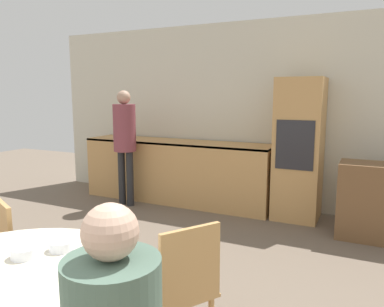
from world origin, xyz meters
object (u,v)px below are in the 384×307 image
(cup, at_px, (99,272))
(bowl_near, at_px, (62,245))
(chair_far_right, at_px, (182,286))
(person_standing, at_px, (125,135))
(oven_unit, at_px, (299,149))
(bowl_centre, at_px, (24,252))

(cup, xyz_separation_m, bowl_near, (-0.41, 0.18, -0.01))
(chair_far_right, height_order, person_standing, person_standing)
(oven_unit, bearing_deg, cup, -93.97)
(person_standing, xyz_separation_m, bowl_near, (1.67, -2.90, -0.24))
(chair_far_right, distance_m, person_standing, 3.40)
(cup, distance_m, bowl_centre, 0.52)
(oven_unit, height_order, person_standing, oven_unit)
(oven_unit, relative_size, person_standing, 1.09)
(oven_unit, distance_m, person_standing, 2.39)
(bowl_centre, bearing_deg, bowl_near, 55.50)
(bowl_centre, bearing_deg, oven_unit, 77.89)
(person_standing, relative_size, bowl_centre, 12.21)
(chair_far_right, bearing_deg, bowl_near, -23.14)
(oven_unit, height_order, bowl_centre, oven_unit)
(person_standing, xyz_separation_m, bowl_centre, (1.56, -3.05, -0.24))
(bowl_near, bearing_deg, person_standing, 119.98)
(cup, bearing_deg, person_standing, 124.04)
(oven_unit, xyz_separation_m, person_standing, (-2.33, -0.51, 0.13))
(oven_unit, bearing_deg, chair_far_right, -92.12)
(bowl_near, bearing_deg, bowl_centre, -124.50)
(person_standing, distance_m, bowl_centre, 3.44)
(chair_far_right, bearing_deg, oven_unit, -149.62)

